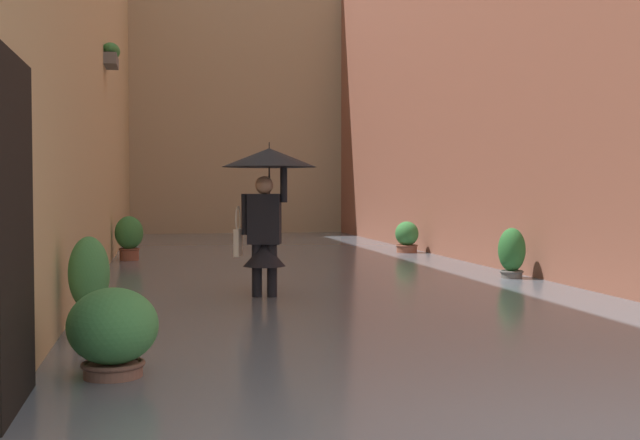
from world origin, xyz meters
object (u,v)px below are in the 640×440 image
(potted_plant_far_right, at_px, (113,336))
(potted_plant_mid_right, at_px, (89,291))
(person_wading, at_px, (267,189))
(potted_plant_mid_left, at_px, (407,240))
(potted_plant_near_right, at_px, (129,239))
(potted_plant_far_left, at_px, (512,256))

(potted_plant_far_right, height_order, potted_plant_mid_right, potted_plant_mid_right)
(person_wading, bearing_deg, potted_plant_mid_right, 50.46)
(potted_plant_mid_left, distance_m, potted_plant_near_right, 5.45)
(potted_plant_far_right, relative_size, potted_plant_mid_right, 0.75)
(potted_plant_mid_left, relative_size, potted_plant_near_right, 0.83)
(potted_plant_near_right, bearing_deg, potted_plant_mid_left, -172.71)
(person_wading, bearing_deg, potted_plant_far_left, -160.79)
(potted_plant_far_right, bearing_deg, potted_plant_mid_right, -79.58)
(potted_plant_mid_left, height_order, potted_plant_far_right, potted_plant_mid_left)
(potted_plant_far_right, height_order, potted_plant_far_left, potted_plant_far_left)
(person_wading, relative_size, potted_plant_far_right, 2.58)
(person_wading, xyz_separation_m, potted_plant_near_right, (1.78, -5.31, -0.88))
(person_wading, distance_m, potted_plant_mid_right, 3.00)
(potted_plant_mid_left, xyz_separation_m, potted_plant_far_right, (5.17, 9.76, 0.03))
(potted_plant_far_left, height_order, potted_plant_mid_right, potted_plant_mid_right)
(potted_plant_mid_left, xyz_separation_m, potted_plant_mid_right, (5.45, 8.22, 0.14))
(potted_plant_far_right, bearing_deg, potted_plant_far_left, -136.05)
(person_wading, height_order, potted_plant_mid_left, person_wading)
(potted_plant_far_left, distance_m, potted_plant_mid_right, 6.53)
(person_wading, distance_m, potted_plant_far_left, 4.02)
(potted_plant_near_right, bearing_deg, potted_plant_far_right, 91.50)
(potted_plant_near_right, bearing_deg, person_wading, 108.57)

